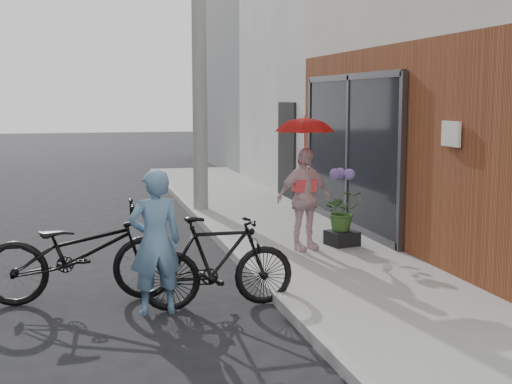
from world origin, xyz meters
name	(u,v)px	position (x,y,z in m)	size (l,w,h in m)	color
ground	(191,306)	(0.00, 0.00, 0.00)	(80.00, 80.00, 0.00)	black
sidewalk	(316,252)	(2.10, 2.00, 0.06)	(2.20, 24.00, 0.12)	gray
curb	(237,256)	(0.94, 2.00, 0.06)	(0.12, 24.00, 0.12)	#9E9E99
plaster_building	(423,47)	(7.20, 9.00, 3.50)	(8.00, 6.00, 7.00)	white
east_building_far	(328,61)	(7.20, 16.00, 3.50)	(8.00, 8.00, 7.00)	gray
utility_pole	(199,30)	(1.10, 6.00, 3.50)	(0.28, 0.28, 7.00)	#9E9E99
officer	(155,242)	(-0.39, -0.18, 0.76)	(0.56, 0.36, 1.52)	#6690B5
bike_left	(81,253)	(-1.15, 0.44, 0.55)	(0.74, 2.11, 1.11)	black
bike_right	(218,262)	(0.27, -0.13, 0.50)	(0.47, 1.67, 1.00)	black
kimono_woman	(304,199)	(1.89, 1.94, 0.84)	(0.85, 0.35, 1.44)	beige
parasol	(305,122)	(1.89, 1.94, 1.91)	(0.79, 0.79, 0.69)	red
planter	(342,238)	(2.53, 2.10, 0.22)	(0.40, 0.40, 0.21)	black
potted_plant	(342,211)	(2.53, 2.10, 0.62)	(0.53, 0.46, 0.59)	#375F26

